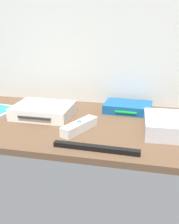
{
  "coord_description": "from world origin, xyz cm",
  "views": [
    {
      "loc": [
        18.03,
        -80.71,
        33.03
      ],
      "look_at": [
        0.0,
        0.0,
        4.0
      ],
      "focal_mm": 41.13,
      "sensor_mm": 36.0,
      "label": 1
    }
  ],
  "objects_px": {
    "network_router": "(128,107)",
    "mini_computer": "(172,125)",
    "remote_wand": "(80,126)",
    "game_console": "(43,110)",
    "sensor_bar": "(96,148)"
  },
  "relations": [
    {
      "from": "sensor_bar",
      "to": "remote_wand",
      "type": "bearing_deg",
      "value": 124.47
    },
    {
      "from": "network_router",
      "to": "game_console",
      "type": "bearing_deg",
      "value": -155.17
    },
    {
      "from": "mini_computer",
      "to": "network_router",
      "type": "distance_m",
      "value": 0.23
    },
    {
      "from": "game_console",
      "to": "mini_computer",
      "type": "xyz_separation_m",
      "value": [
        0.45,
        -0.06,
        0.0
      ]
    },
    {
      "from": "mini_computer",
      "to": "network_router",
      "type": "bearing_deg",
      "value": 130.06
    },
    {
      "from": "game_console",
      "to": "sensor_bar",
      "type": "xyz_separation_m",
      "value": [
        0.24,
        -0.22,
        -0.01
      ]
    },
    {
      "from": "remote_wand",
      "to": "game_console",
      "type": "bearing_deg",
      "value": 172.34
    },
    {
      "from": "network_router",
      "to": "mini_computer",
      "type": "bearing_deg",
      "value": -47.13
    },
    {
      "from": "mini_computer",
      "to": "network_router",
      "type": "relative_size",
      "value": 0.95
    },
    {
      "from": "remote_wand",
      "to": "sensor_bar",
      "type": "height_order",
      "value": "remote_wand"
    },
    {
      "from": "mini_computer",
      "to": "remote_wand",
      "type": "distance_m",
      "value": 0.29
    },
    {
      "from": "remote_wand",
      "to": "sensor_bar",
      "type": "bearing_deg",
      "value": -32.96
    },
    {
      "from": "game_console",
      "to": "sensor_bar",
      "type": "relative_size",
      "value": 0.88
    },
    {
      "from": "mini_computer",
      "to": "remote_wand",
      "type": "bearing_deg",
      "value": -171.13
    },
    {
      "from": "mini_computer",
      "to": "sensor_bar",
      "type": "relative_size",
      "value": 0.74
    }
  ]
}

